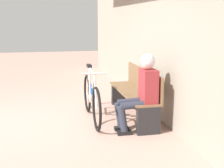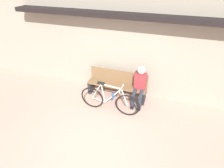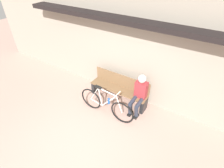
# 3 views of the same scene
# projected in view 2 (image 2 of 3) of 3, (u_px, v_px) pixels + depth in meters

# --- Properties ---
(ground_plane) EXTENTS (24.00, 24.00, 0.00)m
(ground_plane) POSITION_uv_depth(u_px,v_px,m) (94.00, 141.00, 4.22)
(ground_plane) COLOR tan
(storefront_wall) EXTENTS (12.00, 0.56, 3.20)m
(storefront_wall) POSITION_uv_depth(u_px,v_px,m) (123.00, 43.00, 5.18)
(storefront_wall) COLOR #9E9384
(storefront_wall) RESTS_ON ground_plane
(park_bench_near) EXTENTS (1.88, 0.42, 0.86)m
(park_bench_near) POSITION_uv_depth(u_px,v_px,m) (117.00, 85.00, 5.55)
(park_bench_near) COLOR brown
(park_bench_near) RESTS_ON ground_plane
(bicycle) EXTENTS (1.76, 0.40, 0.94)m
(bicycle) POSITION_uv_depth(u_px,v_px,m) (109.00, 100.00, 4.94)
(bicycle) COLOR black
(bicycle) RESTS_ON ground_plane
(person_seated) EXTENTS (0.34, 0.62, 1.21)m
(person_seated) POSITION_uv_depth(u_px,v_px,m) (140.00, 83.00, 5.11)
(person_seated) COLOR #2D3342
(person_seated) RESTS_ON ground_plane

